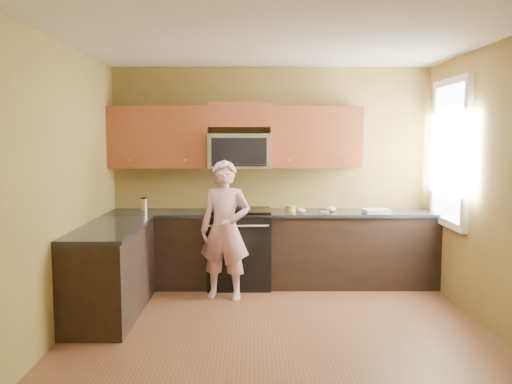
{
  "coord_description": "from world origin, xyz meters",
  "views": [
    {
      "loc": [
        -0.24,
        -4.82,
        1.83
      ],
      "look_at": [
        -0.2,
        1.3,
        1.2
      ],
      "focal_mm": 37.66,
      "sensor_mm": 36.0,
      "label": 1
    }
  ],
  "objects_px": {
    "woman": "(225,230)",
    "travel_mug": "(144,211)",
    "frying_pan": "(239,212)",
    "butter_tub": "(291,212)",
    "stove": "(240,247)",
    "microwave": "(240,168)"
  },
  "relations": [
    {
      "from": "microwave",
      "to": "woman",
      "type": "height_order",
      "value": "microwave"
    },
    {
      "from": "woman",
      "to": "frying_pan",
      "type": "height_order",
      "value": "woman"
    },
    {
      "from": "microwave",
      "to": "woman",
      "type": "relative_size",
      "value": 0.48
    },
    {
      "from": "woman",
      "to": "butter_tub",
      "type": "bearing_deg",
      "value": 45.49
    },
    {
      "from": "woman",
      "to": "butter_tub",
      "type": "height_order",
      "value": "woman"
    },
    {
      "from": "microwave",
      "to": "travel_mug",
      "type": "distance_m",
      "value": 1.3
    },
    {
      "from": "frying_pan",
      "to": "stove",
      "type": "bearing_deg",
      "value": 75.03
    },
    {
      "from": "woman",
      "to": "travel_mug",
      "type": "distance_m",
      "value": 1.22
    },
    {
      "from": "frying_pan",
      "to": "microwave",
      "type": "bearing_deg",
      "value": 74.87
    },
    {
      "from": "microwave",
      "to": "frying_pan",
      "type": "xyz_separation_m",
      "value": [
        0.0,
        -0.38,
        -0.5
      ]
    },
    {
      "from": "stove",
      "to": "woman",
      "type": "xyz_separation_m",
      "value": [
        -0.15,
        -0.53,
        0.31
      ]
    },
    {
      "from": "butter_tub",
      "to": "stove",
      "type": "bearing_deg",
      "value": -179.58
    },
    {
      "from": "travel_mug",
      "to": "woman",
      "type": "bearing_deg",
      "value": -31.23
    },
    {
      "from": "stove",
      "to": "frying_pan",
      "type": "xyz_separation_m",
      "value": [
        0.0,
        -0.25,
        0.47
      ]
    },
    {
      "from": "frying_pan",
      "to": "butter_tub",
      "type": "height_order",
      "value": "frying_pan"
    },
    {
      "from": "woman",
      "to": "butter_tub",
      "type": "xyz_separation_m",
      "value": [
        0.78,
        0.53,
        0.13
      ]
    },
    {
      "from": "travel_mug",
      "to": "frying_pan",
      "type": "bearing_deg",
      "value": -16.53
    },
    {
      "from": "stove",
      "to": "travel_mug",
      "type": "distance_m",
      "value": 1.27
    },
    {
      "from": "woman",
      "to": "travel_mug",
      "type": "bearing_deg",
      "value": 159.95
    },
    {
      "from": "stove",
      "to": "butter_tub",
      "type": "relative_size",
      "value": 7.76
    },
    {
      "from": "stove",
      "to": "microwave",
      "type": "relative_size",
      "value": 1.25
    },
    {
      "from": "frying_pan",
      "to": "travel_mug",
      "type": "distance_m",
      "value": 1.24
    }
  ]
}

